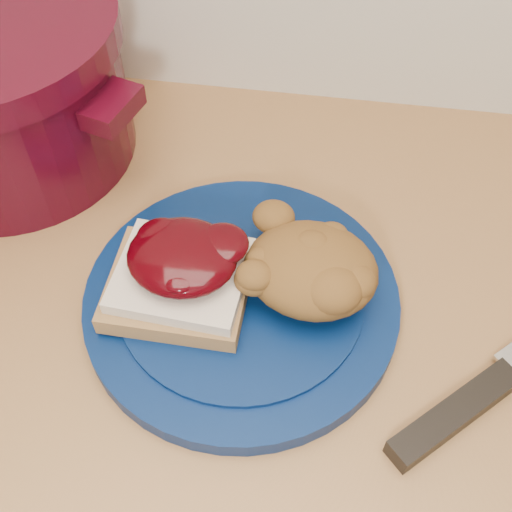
# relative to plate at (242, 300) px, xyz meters

# --- Properties ---
(base_cabinet) EXTENTS (4.00, 0.60, 0.86)m
(base_cabinet) POSITION_rel_plate_xyz_m (0.06, 0.01, -0.48)
(base_cabinet) COLOR beige
(base_cabinet) RESTS_ON floor
(plate) EXTENTS (0.31, 0.31, 0.02)m
(plate) POSITION_rel_plate_xyz_m (0.00, 0.00, 0.00)
(plate) COLOR #041844
(plate) RESTS_ON wood_countertop
(sandwich) EXTENTS (0.12, 0.11, 0.06)m
(sandwich) POSITION_rel_plate_xyz_m (-0.05, -0.01, 0.04)
(sandwich) COLOR olive
(sandwich) RESTS_ON plate
(stuffing_mound) EXTENTS (0.12, 0.11, 0.06)m
(stuffing_mound) POSITION_rel_plate_xyz_m (0.06, 0.01, 0.04)
(stuffing_mound) COLOR brown
(stuffing_mound) RESTS_ON plate
(chef_knife) EXTENTS (0.27, 0.25, 0.02)m
(chef_knife) POSITION_rel_plate_xyz_m (0.22, -0.05, 0.00)
(chef_knife) COLOR black
(chef_knife) RESTS_ON wood_countertop
(pepper_grinder) EXTENTS (0.07, 0.07, 0.13)m
(pepper_grinder) POSITION_rel_plate_xyz_m (-0.25, 0.17, 0.06)
(pepper_grinder) COLOR black
(pepper_grinder) RESTS_ON wood_countertop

